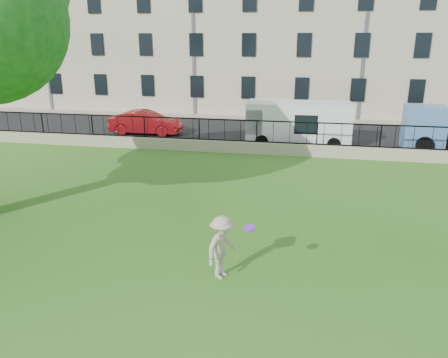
% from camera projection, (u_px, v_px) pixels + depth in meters
% --- Properties ---
extents(ground, '(120.00, 120.00, 0.00)m').
position_uv_depth(ground, '(200.00, 269.00, 11.23)').
color(ground, '#2B6417').
rests_on(ground, ground).
extents(retaining_wall, '(50.00, 0.40, 0.60)m').
position_uv_depth(retaining_wall, '(256.00, 148.00, 22.34)').
color(retaining_wall, tan).
rests_on(retaining_wall, ground).
extents(iron_railing, '(50.00, 0.05, 1.13)m').
position_uv_depth(iron_railing, '(257.00, 131.00, 22.08)').
color(iron_railing, black).
rests_on(iron_railing, retaining_wall).
extents(street, '(60.00, 9.00, 0.01)m').
position_uv_depth(street, '(266.00, 134.00, 26.82)').
color(street, black).
rests_on(street, ground).
extents(sidewalk, '(60.00, 1.40, 0.12)m').
position_uv_depth(sidewalk, '(273.00, 119.00, 31.66)').
color(sidewalk, tan).
rests_on(sidewalk, ground).
extents(building_row, '(56.40, 10.40, 13.80)m').
position_uv_depth(building_row, '(282.00, 21.00, 34.84)').
color(building_row, beige).
rests_on(building_row, ground).
extents(man, '(0.98, 1.20, 1.62)m').
position_uv_depth(man, '(222.00, 247.00, 10.61)').
color(man, '#B8AC96').
rests_on(man, ground).
extents(frisbee, '(0.29, 0.28, 0.12)m').
position_uv_depth(frisbee, '(249.00, 228.00, 10.00)').
color(frisbee, purple).
extents(red_sedan, '(4.40, 1.62, 1.44)m').
position_uv_depth(red_sedan, '(146.00, 123.00, 26.70)').
color(red_sedan, '#AA151C').
rests_on(red_sedan, street).
extents(white_van, '(5.62, 2.29, 2.34)m').
position_uv_depth(white_van, '(298.00, 124.00, 23.95)').
color(white_van, white).
rests_on(white_van, street).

